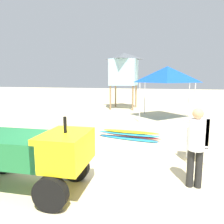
{
  "coord_description": "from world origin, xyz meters",
  "views": [
    {
      "loc": [
        1.65,
        -4.26,
        2.19
      ],
      "look_at": [
        0.02,
        2.21,
        1.13
      ],
      "focal_mm": 34.35,
      "sensor_mm": 36.0,
      "label": 1
    }
  ],
  "objects_px": {
    "stacked_plastic_chairs": "(198,135)",
    "surfboard_pile": "(129,135)",
    "lifeguard_near_center": "(196,143)",
    "popup_canopy": "(167,74)",
    "lifeguard_tower": "(124,69)",
    "utility_cart": "(27,151)"
  },
  "relations": [
    {
      "from": "stacked_plastic_chairs",
      "to": "surfboard_pile",
      "type": "distance_m",
      "value": 2.77
    },
    {
      "from": "stacked_plastic_chairs",
      "to": "lifeguard_near_center",
      "type": "xyz_separation_m",
      "value": [
        -0.22,
        -1.35,
        0.18
      ]
    },
    {
      "from": "stacked_plastic_chairs",
      "to": "popup_canopy",
      "type": "relative_size",
      "value": 0.46
    },
    {
      "from": "surfboard_pile",
      "to": "lifeguard_tower",
      "type": "xyz_separation_m",
      "value": [
        -1.7,
        7.68,
        2.66
      ]
    },
    {
      "from": "utility_cart",
      "to": "popup_canopy",
      "type": "relative_size",
      "value": 0.92
    },
    {
      "from": "utility_cart",
      "to": "popup_canopy",
      "type": "distance_m",
      "value": 8.92
    },
    {
      "from": "utility_cart",
      "to": "stacked_plastic_chairs",
      "type": "xyz_separation_m",
      "value": [
        3.4,
        2.25,
        -0.04
      ]
    },
    {
      "from": "lifeguard_near_center",
      "to": "utility_cart",
      "type": "bearing_deg",
      "value": -164.15
    },
    {
      "from": "lifeguard_near_center",
      "to": "popup_canopy",
      "type": "height_order",
      "value": "popup_canopy"
    },
    {
      "from": "utility_cart",
      "to": "lifeguard_near_center",
      "type": "bearing_deg",
      "value": 15.85
    },
    {
      "from": "popup_canopy",
      "to": "stacked_plastic_chairs",
      "type": "bearing_deg",
      "value": -82.51
    },
    {
      "from": "surfboard_pile",
      "to": "lifeguard_near_center",
      "type": "distance_m",
      "value": 3.68
    },
    {
      "from": "utility_cart",
      "to": "popup_canopy",
      "type": "xyz_separation_m",
      "value": [
        2.59,
        8.39,
        1.59
      ]
    },
    {
      "from": "stacked_plastic_chairs",
      "to": "lifeguard_tower",
      "type": "bearing_deg",
      "value": 111.88
    },
    {
      "from": "utility_cart",
      "to": "lifeguard_near_center",
      "type": "height_order",
      "value": "lifeguard_near_center"
    },
    {
      "from": "popup_canopy",
      "to": "lifeguard_near_center",
      "type": "bearing_deg",
      "value": -85.5
    },
    {
      "from": "lifeguard_near_center",
      "to": "popup_canopy",
      "type": "bearing_deg",
      "value": 94.5
    },
    {
      "from": "lifeguard_near_center",
      "to": "stacked_plastic_chairs",
      "type": "bearing_deg",
      "value": 80.81
    },
    {
      "from": "stacked_plastic_chairs",
      "to": "surfboard_pile",
      "type": "relative_size",
      "value": 0.54
    },
    {
      "from": "lifeguard_tower",
      "to": "utility_cart",
      "type": "bearing_deg",
      "value": -88.12
    },
    {
      "from": "surfboard_pile",
      "to": "lifeguard_tower",
      "type": "relative_size",
      "value": 0.6
    },
    {
      "from": "utility_cart",
      "to": "stacked_plastic_chairs",
      "type": "height_order",
      "value": "utility_cart"
    }
  ]
}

